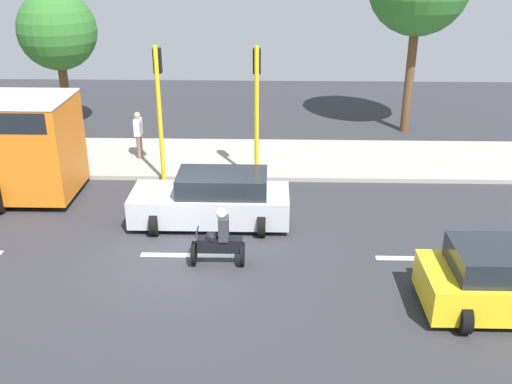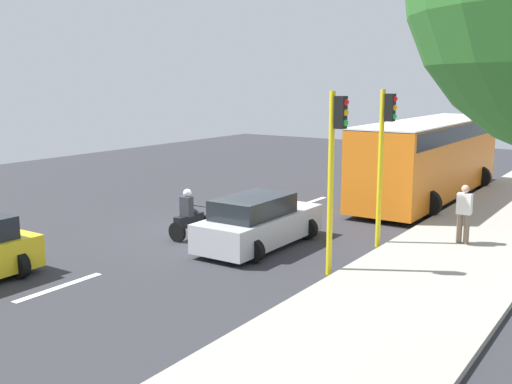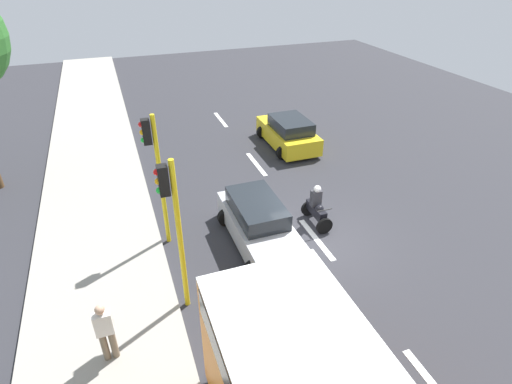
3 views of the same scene
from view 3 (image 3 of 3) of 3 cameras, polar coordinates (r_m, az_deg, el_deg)
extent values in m
cube|color=#2D2D33|center=(14.33, 8.34, -6.64)|extent=(40.00, 60.00, 0.10)
cube|color=#9E998E|center=(13.09, -20.66, -12.26)|extent=(4.00, 60.00, 0.15)
cube|color=white|center=(24.19, -4.91, 9.94)|extent=(0.20, 2.40, 0.01)
cube|color=white|center=(18.94, 0.04, 3.89)|extent=(0.20, 2.40, 0.01)
cube|color=white|center=(14.30, 8.36, -6.46)|extent=(0.20, 2.40, 0.01)
cube|color=#B7B7BC|center=(13.61, 0.62, -5.34)|extent=(1.71, 4.41, 0.80)
cube|color=#1E2328|center=(13.50, 0.11, -2.18)|extent=(1.43, 2.47, 0.56)
cylinder|color=black|center=(12.95, 6.02, -9.08)|extent=(0.64, 0.22, 0.64)
cylinder|color=black|center=(12.50, -0.25, -10.63)|extent=(0.64, 0.22, 0.64)
cylinder|color=black|center=(15.08, 1.32, -2.43)|extent=(0.64, 0.22, 0.64)
cylinder|color=black|center=(14.69, -4.10, -3.52)|extent=(0.64, 0.22, 0.64)
cube|color=yellow|center=(20.64, 4.39, 7.85)|extent=(1.84, 4.00, 0.80)
cube|color=#1E2328|center=(20.11, 4.84, 9.30)|extent=(1.55, 2.24, 0.56)
cylinder|color=black|center=(21.56, 0.95, 8.29)|extent=(0.64, 0.22, 0.64)
cylinder|color=black|center=(22.15, 4.92, 8.81)|extent=(0.64, 0.22, 0.64)
cylinder|color=black|center=(19.34, 3.74, 5.45)|extent=(0.64, 0.22, 0.64)
cylinder|color=black|center=(19.99, 8.03, 6.09)|extent=(0.64, 0.22, 0.64)
cylinder|color=black|center=(14.45, 9.44, -4.68)|extent=(0.60, 0.10, 0.60)
cylinder|color=black|center=(15.31, 7.33, -2.25)|extent=(0.60, 0.10, 0.60)
cube|color=black|center=(14.77, 8.34, -2.52)|extent=(0.28, 1.10, 0.36)
sphere|color=black|center=(14.53, 8.75, -2.34)|extent=(0.32, 0.32, 0.32)
cylinder|color=black|center=(14.18, 9.46, -2.49)|extent=(0.55, 0.04, 0.04)
cube|color=#333338|center=(14.60, 8.29, -0.85)|extent=(0.36, 0.24, 0.60)
sphere|color=silver|center=(14.36, 8.50, 0.41)|extent=(0.26, 0.26, 0.26)
cylinder|color=#72604C|center=(10.84, -19.11, -19.22)|extent=(0.16, 0.16, 0.85)
cylinder|color=#72604C|center=(10.86, -20.21, -19.38)|extent=(0.16, 0.16, 0.85)
cube|color=silver|center=(10.32, -20.38, -16.68)|extent=(0.40, 0.24, 0.60)
sphere|color=tan|center=(10.02, -20.84, -15.00)|extent=(0.22, 0.22, 0.22)
cylinder|color=yellow|center=(13.17, -12.98, 1.19)|extent=(0.14, 0.14, 4.50)
cube|color=black|center=(12.41, -14.93, 8.05)|extent=(0.24, 0.24, 0.76)
sphere|color=red|center=(12.32, -15.64, 8.98)|extent=(0.16, 0.16, 0.16)
sphere|color=#F2A50C|center=(12.40, -15.48, 7.96)|extent=(0.16, 0.16, 0.16)
sphere|color=green|center=(12.49, -15.33, 6.95)|extent=(0.16, 0.16, 0.16)
cylinder|color=yellow|center=(10.61, -10.45, -6.50)|extent=(0.14, 0.14, 4.50)
cube|color=black|center=(9.64, -12.70, 1.56)|extent=(0.24, 0.24, 0.76)
sphere|color=red|center=(9.52, -13.57, 2.70)|extent=(0.16, 0.16, 0.16)
sphere|color=#F2A50C|center=(9.63, -13.40, 1.44)|extent=(0.16, 0.16, 0.16)
sphere|color=green|center=(9.75, -13.23, 0.21)|extent=(0.16, 0.16, 0.16)
camera|label=1|loc=(22.34, 40.80, 21.28)|focal=41.14mm
camera|label=2|loc=(25.28, -33.97, 17.20)|focal=42.33mm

